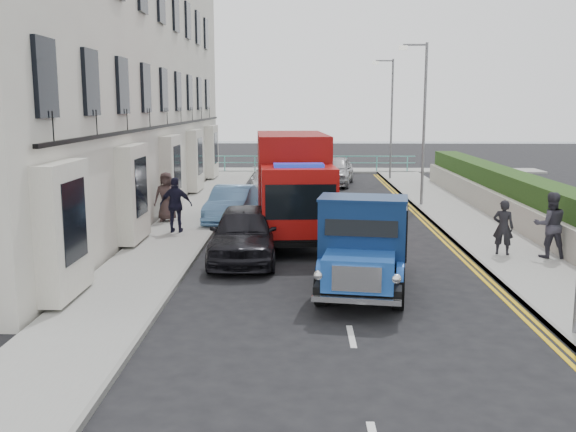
# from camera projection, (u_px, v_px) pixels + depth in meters

# --- Properties ---
(ground) EXTENTS (120.00, 120.00, 0.00)m
(ground) POSITION_uv_depth(u_px,v_px,m) (344.00, 305.00, 14.39)
(ground) COLOR black
(ground) RESTS_ON ground
(pavement_west) EXTENTS (2.40, 38.00, 0.12)m
(pavement_west) POSITION_uv_depth(u_px,v_px,m) (185.00, 226.00, 23.35)
(pavement_west) COLOR gray
(pavement_west) RESTS_ON ground
(pavement_east) EXTENTS (2.60, 38.00, 0.12)m
(pavement_east) POSITION_uv_depth(u_px,v_px,m) (475.00, 227.00, 23.15)
(pavement_east) COLOR gray
(pavement_east) RESTS_ON ground
(promenade) EXTENTS (30.00, 2.50, 0.12)m
(promenade) POSITION_uv_depth(u_px,v_px,m) (315.00, 170.00, 42.94)
(promenade) COLOR gray
(promenade) RESTS_ON ground
(sea_plane) EXTENTS (120.00, 120.00, 0.00)m
(sea_plane) POSITION_uv_depth(u_px,v_px,m) (309.00, 143.00, 73.49)
(sea_plane) COLOR slate
(sea_plane) RESTS_ON ground
(terrace_west) EXTENTS (6.31, 30.20, 14.25)m
(terrace_west) POSITION_uv_depth(u_px,v_px,m) (94.00, 36.00, 26.15)
(terrace_west) COLOR silver
(terrace_west) RESTS_ON ground
(garden_east) EXTENTS (1.45, 28.00, 1.75)m
(garden_east) POSITION_uv_depth(u_px,v_px,m) (529.00, 204.00, 22.96)
(garden_east) COLOR #B2AD9E
(garden_east) RESTS_ON ground
(seafront_railing) EXTENTS (13.00, 0.08, 1.11)m
(seafront_railing) POSITION_uv_depth(u_px,v_px,m) (316.00, 164.00, 42.07)
(seafront_railing) COLOR #59B2A5
(seafront_railing) RESTS_ON ground
(lamp_mid) EXTENTS (1.23, 0.18, 7.00)m
(lamp_mid) POSITION_uv_depth(u_px,v_px,m) (422.00, 115.00, 27.41)
(lamp_mid) COLOR slate
(lamp_mid) RESTS_ON ground
(lamp_far) EXTENTS (1.23, 0.18, 7.00)m
(lamp_far) POSITION_uv_depth(u_px,v_px,m) (390.00, 112.00, 37.26)
(lamp_far) COLOR slate
(lamp_far) RESTS_ON ground
(bedford_lorry) EXTENTS (2.66, 5.15, 2.34)m
(bedford_lorry) POSITION_uv_depth(u_px,v_px,m) (363.00, 252.00, 14.84)
(bedford_lorry) COLOR black
(bedford_lorry) RESTS_ON ground
(red_lorry) EXTENTS (2.72, 6.74, 3.45)m
(red_lorry) POSITION_uv_depth(u_px,v_px,m) (293.00, 183.00, 21.43)
(red_lorry) COLOR black
(red_lorry) RESTS_ON ground
(parked_car_front) EXTENTS (1.90, 4.65, 1.58)m
(parked_car_front) POSITION_uv_depth(u_px,v_px,m) (245.00, 233.00, 18.43)
(parked_car_front) COLOR black
(parked_car_front) RESTS_ON ground
(parked_car_mid) EXTENTS (1.87, 4.26, 1.36)m
(parked_car_mid) POSITION_uv_depth(u_px,v_px,m) (232.00, 204.00, 24.44)
(parked_car_mid) COLOR #5B8EC4
(parked_car_mid) RESTS_ON ground
(parked_car_rear) EXTENTS (2.12, 4.53, 1.28)m
(parked_car_rear) POSITION_uv_depth(u_px,v_px,m) (268.00, 182.00, 31.57)
(parked_car_rear) COLOR silver
(parked_car_rear) RESTS_ON ground
(seafront_car_left) EXTENTS (2.38, 5.13, 1.42)m
(seafront_car_left) POSITION_uv_depth(u_px,v_px,m) (307.00, 163.00, 40.87)
(seafront_car_left) COLOR black
(seafront_car_left) RESTS_ON ground
(seafront_car_right) EXTENTS (2.59, 4.91, 1.59)m
(seafront_car_right) POSITION_uv_depth(u_px,v_px,m) (335.00, 171.00, 35.60)
(seafront_car_right) COLOR #A6A5AA
(seafront_car_right) RESTS_ON ground
(pedestrian_east_near) EXTENTS (0.69, 0.58, 1.60)m
(pedestrian_east_near) POSITION_uv_depth(u_px,v_px,m) (503.00, 227.00, 18.59)
(pedestrian_east_near) COLOR black
(pedestrian_east_near) RESTS_ON pavement_east
(pedestrian_east_far) EXTENTS (0.96, 0.78, 1.88)m
(pedestrian_east_far) POSITION_uv_depth(u_px,v_px,m) (550.00, 225.00, 18.19)
(pedestrian_east_far) COLOR #34313C
(pedestrian_east_far) RESTS_ON pavement_east
(pedestrian_west_near) EXTENTS (1.11, 0.47, 1.88)m
(pedestrian_west_near) POSITION_uv_depth(u_px,v_px,m) (176.00, 205.00, 21.79)
(pedestrian_west_near) COLOR black
(pedestrian_west_near) RESTS_ON pavement_west
(pedestrian_west_far) EXTENTS (0.92, 0.61, 1.84)m
(pedestrian_west_far) POSITION_uv_depth(u_px,v_px,m) (166.00, 197.00, 23.90)
(pedestrian_west_far) COLOR #3E2E2D
(pedestrian_west_far) RESTS_ON pavement_west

